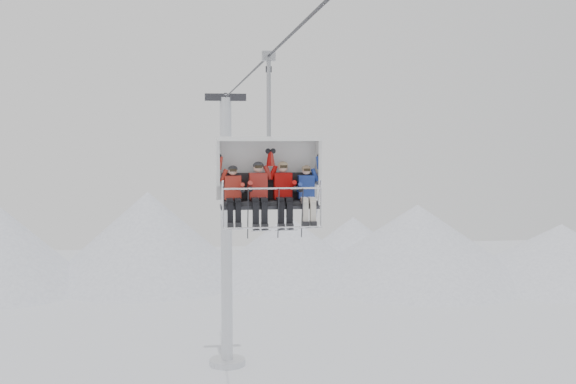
{
  "coord_description": "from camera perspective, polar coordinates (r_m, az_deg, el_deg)",
  "views": [
    {
      "loc": [
        -1.86,
        -13.32,
        11.53
      ],
      "look_at": [
        0.0,
        0.0,
        10.44
      ],
      "focal_mm": 45.0,
      "sensor_mm": 36.0,
      "label": 1
    }
  ],
  "objects": [
    {
      "name": "ridgeline",
      "position": [
        56.05,
        -7.58,
        -4.34
      ],
      "size": [
        72.0,
        21.0,
        7.0
      ],
      "color": "white",
      "rests_on": "ground"
    },
    {
      "name": "lift_tower_right",
      "position": [
        35.83,
        -4.88,
        -4.63
      ],
      "size": [
        2.0,
        1.8,
        13.48
      ],
      "color": "silver",
      "rests_on": "ground"
    },
    {
      "name": "haul_cable",
      "position": [
        13.56,
        0.0,
        12.11
      ],
      "size": [
        0.06,
        50.0,
        0.06
      ],
      "primitive_type": "cylinder",
      "rotation": [
        1.57,
        0.0,
        0.0
      ],
      "color": "#2C2C31",
      "rests_on": "lift_tower_left"
    },
    {
      "name": "chairlift_carrier",
      "position": [
        16.77,
        -1.57,
        1.71
      ],
      "size": [
        2.4,
        1.17,
        3.98
      ],
      "color": "black",
      "rests_on": "haul_cable"
    },
    {
      "name": "skier_far_left",
      "position": [
        16.41,
        -4.35,
        -0.14
      ],
      "size": [
        0.37,
        1.69,
        1.5
      ],
      "color": "#B12B1F",
      "rests_on": "chairlift_carrier"
    },
    {
      "name": "skier_center_left",
      "position": [
        16.47,
        -2.33,
        0.02
      ],
      "size": [
        0.41,
        1.69,
        1.63
      ],
      "color": "#AA271F",
      "rests_on": "chairlift_carrier"
    },
    {
      "name": "skier_center_right",
      "position": [
        16.53,
        -0.37,
        0.05
      ],
      "size": [
        0.41,
        1.69,
        1.63
      ],
      "color": "#A30907",
      "rests_on": "chairlift_carrier"
    },
    {
      "name": "skier_far_right",
      "position": [
        16.61,
        1.51,
        -0.08
      ],
      "size": [
        0.37,
        1.69,
        1.5
      ],
      "color": "navy",
      "rests_on": "chairlift_carrier"
    }
  ]
}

